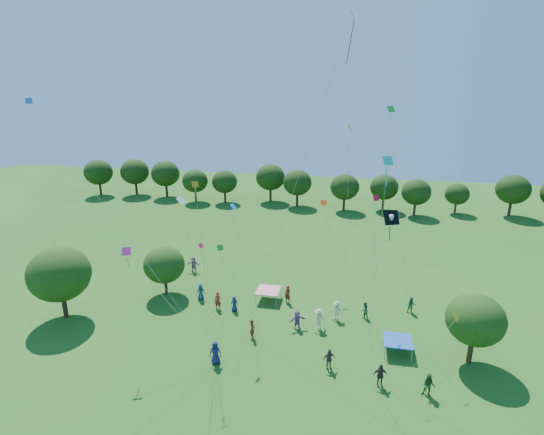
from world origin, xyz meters
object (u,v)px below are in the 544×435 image
(tent_blue, at_px, (398,341))
(pirate_kite, at_px, (390,220))
(tent_red_stripe, at_px, (268,290))
(near_tree_west, at_px, (59,274))
(near_tree_north, at_px, (164,265))
(near_tree_east, at_px, (475,320))
(red_high_kite, at_px, (329,87))

(tent_blue, relative_size, pirate_kite, 0.22)
(tent_red_stripe, height_order, tent_blue, same)
(tent_red_stripe, bearing_deg, near_tree_west, -159.10)
(near_tree_north, relative_size, tent_red_stripe, 2.27)
(near_tree_north, height_order, tent_blue, near_tree_north)
(near_tree_east, bearing_deg, red_high_kite, 163.73)
(near_tree_west, relative_size, red_high_kite, 0.28)
(near_tree_east, distance_m, pirate_kite, 9.64)
(tent_red_stripe, xyz_separation_m, red_high_kite, (5.32, -3.16, 18.97))
(near_tree_west, bearing_deg, near_tree_east, 0.15)
(near_tree_west, height_order, near_tree_north, near_tree_west)
(tent_red_stripe, distance_m, pirate_kite, 15.08)
(tent_blue, bearing_deg, near_tree_west, -179.28)
(pirate_kite, bearing_deg, near_tree_east, -9.93)
(near_tree_east, distance_m, tent_red_stripe, 18.33)
(red_high_kite, bearing_deg, tent_blue, -26.19)
(near_tree_west, height_order, red_high_kite, red_high_kite)
(near_tree_west, distance_m, near_tree_north, 9.26)
(near_tree_west, xyz_separation_m, near_tree_east, (34.29, 0.09, -0.58))
(near_tree_west, bearing_deg, tent_red_stripe, 20.90)
(near_tree_north, height_order, near_tree_east, near_tree_east)
(tent_red_stripe, bearing_deg, pirate_kite, -27.59)
(tent_red_stripe, height_order, pirate_kite, pirate_kite)
(near_tree_north, bearing_deg, near_tree_east, -12.05)
(near_tree_east, bearing_deg, near_tree_north, 167.95)
(red_high_kite, bearing_deg, pirate_kite, -24.04)
(near_tree_east, xyz_separation_m, tent_red_stripe, (-16.91, 6.55, -2.65))
(pirate_kite, distance_m, red_high_kite, 10.86)
(near_tree_east, distance_m, tent_blue, 5.90)
(near_tree_east, xyz_separation_m, pirate_kite, (-6.59, 1.15, 6.94))
(near_tree_north, xyz_separation_m, red_high_kite, (15.66, -2.44, 16.83))
(near_tree_north, relative_size, red_high_kite, 0.21)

